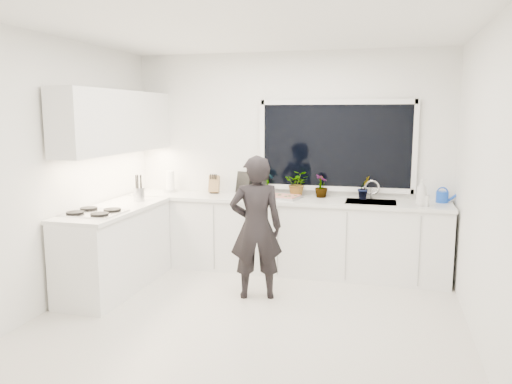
# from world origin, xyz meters

# --- Properties ---
(floor) EXTENTS (4.00, 3.50, 0.02)m
(floor) POSITION_xyz_m (0.00, 0.00, -0.01)
(floor) COLOR beige
(floor) RESTS_ON ground
(wall_back) EXTENTS (4.00, 0.02, 2.70)m
(wall_back) POSITION_xyz_m (0.00, 1.76, 1.35)
(wall_back) COLOR white
(wall_back) RESTS_ON ground
(wall_left) EXTENTS (0.02, 3.50, 2.70)m
(wall_left) POSITION_xyz_m (-2.01, 0.00, 1.35)
(wall_left) COLOR white
(wall_left) RESTS_ON ground
(wall_right) EXTENTS (0.02, 3.50, 2.70)m
(wall_right) POSITION_xyz_m (2.01, 0.00, 1.35)
(wall_right) COLOR white
(wall_right) RESTS_ON ground
(ceiling) EXTENTS (4.00, 3.50, 0.02)m
(ceiling) POSITION_xyz_m (0.00, 0.00, 2.71)
(ceiling) COLOR white
(ceiling) RESTS_ON wall_back
(window) EXTENTS (1.80, 0.02, 1.00)m
(window) POSITION_xyz_m (0.60, 1.73, 1.55)
(window) COLOR black
(window) RESTS_ON wall_back
(base_cabinets_back) EXTENTS (3.92, 0.58, 0.88)m
(base_cabinets_back) POSITION_xyz_m (0.00, 1.45, 0.44)
(base_cabinets_back) COLOR white
(base_cabinets_back) RESTS_ON floor
(base_cabinets_left) EXTENTS (0.58, 1.60, 0.88)m
(base_cabinets_left) POSITION_xyz_m (-1.67, 0.35, 0.44)
(base_cabinets_left) COLOR white
(base_cabinets_left) RESTS_ON floor
(countertop_back) EXTENTS (3.94, 0.62, 0.04)m
(countertop_back) POSITION_xyz_m (0.00, 1.44, 0.90)
(countertop_back) COLOR silver
(countertop_back) RESTS_ON base_cabinets_back
(countertop_left) EXTENTS (0.62, 1.60, 0.04)m
(countertop_left) POSITION_xyz_m (-1.67, 0.35, 0.90)
(countertop_left) COLOR silver
(countertop_left) RESTS_ON base_cabinets_left
(upper_cabinets) EXTENTS (0.34, 2.10, 0.70)m
(upper_cabinets) POSITION_xyz_m (-1.79, 0.70, 1.85)
(upper_cabinets) COLOR white
(upper_cabinets) RESTS_ON wall_left
(sink) EXTENTS (0.58, 0.42, 0.14)m
(sink) POSITION_xyz_m (1.05, 1.45, 0.87)
(sink) COLOR silver
(sink) RESTS_ON countertop_back
(faucet) EXTENTS (0.03, 0.03, 0.22)m
(faucet) POSITION_xyz_m (1.05, 1.65, 1.03)
(faucet) COLOR silver
(faucet) RESTS_ON countertop_back
(stovetop) EXTENTS (0.56, 0.48, 0.03)m
(stovetop) POSITION_xyz_m (-1.69, -0.00, 0.94)
(stovetop) COLOR black
(stovetop) RESTS_ON countertop_left
(person) EXTENTS (0.64, 0.51, 1.52)m
(person) POSITION_xyz_m (-0.09, 0.48, 0.76)
(person) COLOR black
(person) RESTS_ON floor
(pizza_tray) EXTENTS (0.51, 0.42, 0.03)m
(pizza_tray) POSITION_xyz_m (-0.02, 1.42, 0.94)
(pizza_tray) COLOR silver
(pizza_tray) RESTS_ON countertop_back
(pizza) EXTENTS (0.47, 0.37, 0.01)m
(pizza) POSITION_xyz_m (-0.02, 1.42, 0.95)
(pizza) COLOR #B21D17
(pizza) RESTS_ON pizza_tray
(watering_can) EXTENTS (0.18, 0.18, 0.13)m
(watering_can) POSITION_xyz_m (1.85, 1.61, 0.98)
(watering_can) COLOR blue
(watering_can) RESTS_ON countertop_back
(paper_towel_roll) EXTENTS (0.12, 0.12, 0.26)m
(paper_towel_roll) POSITION_xyz_m (-1.54, 1.55, 1.05)
(paper_towel_roll) COLOR white
(paper_towel_roll) RESTS_ON countertop_back
(knife_block) EXTENTS (0.14, 0.12, 0.22)m
(knife_block) POSITION_xyz_m (-0.94, 1.59, 1.03)
(knife_block) COLOR #A16B4B
(knife_block) RESTS_ON countertop_back
(utensil_crock) EXTENTS (0.14, 0.14, 0.16)m
(utensil_crock) POSITION_xyz_m (-1.60, 0.80, 1.00)
(utensil_crock) COLOR silver
(utensil_crock) RESTS_ON countertop_left
(picture_frame_large) EXTENTS (0.21, 0.11, 0.28)m
(picture_frame_large) POSITION_xyz_m (-0.58, 1.69, 1.06)
(picture_frame_large) COLOR black
(picture_frame_large) RESTS_ON countertop_back
(picture_frame_small) EXTENTS (0.25, 0.04, 0.30)m
(picture_frame_small) POSITION_xyz_m (-0.37, 1.69, 1.07)
(picture_frame_small) COLOR black
(picture_frame_small) RESTS_ON countertop_back
(herb_plants) EXTENTS (1.38, 0.26, 0.33)m
(herb_plants) POSITION_xyz_m (0.24, 1.61, 1.08)
(herb_plants) COLOR #26662D
(herb_plants) RESTS_ON countertop_back
(soap_bottles) EXTENTS (0.17, 0.16, 0.31)m
(soap_bottles) POSITION_xyz_m (1.61, 1.30, 1.06)
(soap_bottles) COLOR #D8BF66
(soap_bottles) RESTS_ON countertop_back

